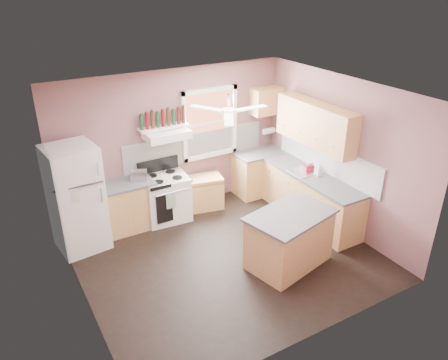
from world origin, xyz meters
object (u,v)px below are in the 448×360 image
toaster (139,175)px  island (289,240)px  cart (205,192)px  stove (166,198)px  refrigerator (76,199)px

toaster → island: bearing=-31.1°
cart → island: 2.30m
toaster → stove: bearing=21.1°
toaster → cart: bearing=24.1°
refrigerator → stove: 1.67m
refrigerator → island: bearing=-44.7°
refrigerator → stove: refrigerator is taller
refrigerator → stove: size_ratio=2.09×
refrigerator → stove: (1.60, 0.12, -0.47)m
stove → cart: size_ratio=1.32×
refrigerator → toaster: 1.14m
cart → island: bearing=-71.1°
cart → stove: bearing=-166.6°
toaster → cart: 1.46m
toaster → stove: toaster is taller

